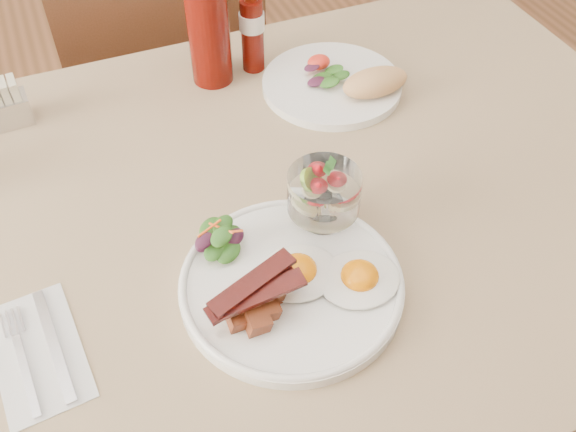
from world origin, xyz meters
The scene contains 12 objects.
table centered at (0.00, 0.00, 0.66)m, with size 1.33×0.88×0.75m.
chair_far centered at (0.00, 0.66, 0.52)m, with size 0.42×0.42×0.93m.
main_plate centered at (-0.02, -0.16, 0.76)m, with size 0.28×0.28×0.02m, color white.
fried_eggs centered at (0.03, -0.17, 0.78)m, with size 0.18×0.14×0.03m.
bacon_potato_pile centered at (-0.08, -0.18, 0.79)m, with size 0.12×0.08×0.05m.
side_salad centered at (-0.08, -0.07, 0.79)m, with size 0.07×0.06×0.04m.
fruit_cup centered at (0.06, -0.08, 0.82)m, with size 0.10×0.10×0.10m.
second_plate centered at (0.22, 0.20, 0.77)m, with size 0.24×0.24×0.06m.
ketchup_bottle centered at (0.03, 0.31, 0.85)m, with size 0.08×0.08×0.21m.
hot_sauce_bottle centered at (0.10, 0.32, 0.83)m, with size 0.04×0.04×0.15m.
sugar_caddy centered at (-0.31, 0.32, 0.79)m, with size 0.09×0.05×0.08m.
napkin_cutlery centered at (-0.32, -0.13, 0.75)m, with size 0.11×0.18×0.01m.
Camera 1 is at (-0.20, -0.60, 1.40)m, focal length 40.00 mm.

